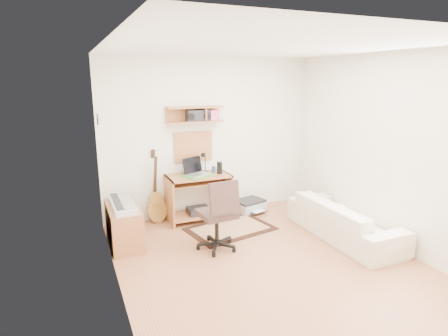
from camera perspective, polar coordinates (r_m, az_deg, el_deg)
name	(u,v)px	position (r m, az deg, el deg)	size (l,w,h in m)	color
floor	(267,262)	(4.90, 6.62, -14.05)	(3.60, 4.00, 0.01)	#A76845
ceiling	(274,46)	(4.36, 7.59, 17.99)	(3.60, 4.00, 0.01)	white
back_wall	(210,137)	(6.24, -2.16, 4.70)	(3.60, 0.01, 2.60)	#EDE5CE
left_wall	(113,177)	(3.90, -16.61, -1.27)	(0.01, 4.00, 2.60)	#EDE5CE
right_wall	(385,150)	(5.57, 23.41, 2.51)	(0.01, 4.00, 2.60)	#EDE5CE
wall_shelf	(195,114)	(5.97, -4.47, 8.14)	(0.90, 0.25, 0.26)	#A6673A
cork_board	(193,146)	(6.14, -4.69, 3.29)	(0.64, 0.03, 0.49)	tan
wall_photo	(98,120)	(5.30, -18.67, 7.01)	(0.02, 0.20, 0.15)	#4C8CBF
desk	(198,197)	(6.09, -3.92, -4.49)	(1.00, 0.55, 0.75)	#A6673A
laptop	(198,167)	(5.93, -4.04, 0.19)	(0.37, 0.37, 0.28)	silver
speaker	(220,168)	(6.04, -0.67, 0.04)	(0.09, 0.09, 0.19)	black
desk_lamp	(205,162)	(6.13, -2.87, 0.91)	(0.11, 0.11, 0.34)	black
pencil_cup	(214,169)	(6.17, -1.58, -0.16)	(0.07, 0.07, 0.09)	#2F4A8E
boombox	(198,116)	(5.98, -4.06, 7.96)	(0.36, 0.16, 0.18)	black
rug	(230,229)	(5.81, 0.97, -9.24)	(1.25, 0.84, 0.02)	#C8B486
task_chair	(217,214)	(5.01, -1.11, -6.98)	(0.51, 0.51, 1.00)	#372521
cabinet	(124,225)	(5.42, -15.08, -8.40)	(0.40, 0.90, 0.55)	#A6673A
music_keyboard	(122,204)	(5.32, -15.28, -5.26)	(0.28, 0.89, 0.08)	#B2B5BA
guitar	(156,187)	(5.99, -10.32, -2.85)	(0.32, 0.20, 1.18)	#A67A33
waste_basket	(120,239)	(5.36, -15.55, -10.34)	(0.22, 0.22, 0.26)	white
printer	(249,206)	(6.56, 3.90, -5.82)	(0.50, 0.39, 0.19)	#A5A8AA
sofa	(344,214)	(5.68, 17.87, -6.64)	(1.86, 0.54, 0.73)	beige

